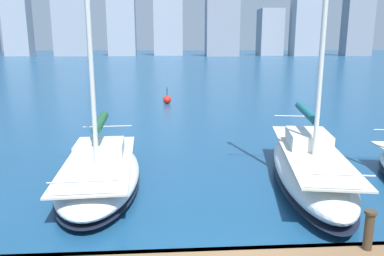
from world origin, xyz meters
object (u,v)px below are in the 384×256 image
Objects in this scene: sailboat_forest at (100,170)px; channel_buoy at (167,100)px; sailboat_teal at (309,164)px; mooring_post at (369,229)px.

sailboat_forest is 8.25× the size of channel_buoy.
sailboat_teal is 12.35× the size of mooring_post.
sailboat_forest reaches higher than mooring_post.
channel_buoy is (-2.42, -19.01, -0.25)m from sailboat_forest.
mooring_post is 25.19m from channel_buoy.
sailboat_forest reaches higher than channel_buoy.
sailboat_teal is 7.63m from sailboat_forest.
sailboat_forest is (7.62, -0.30, -0.14)m from sailboat_teal.
sailboat_forest is at bearing -2.22° from sailboat_teal.
channel_buoy is (5.20, -19.31, -0.39)m from sailboat_teal.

